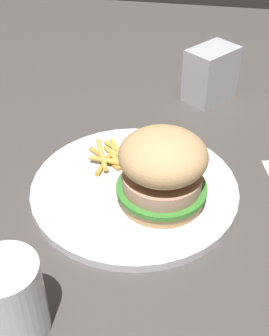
{
  "coord_description": "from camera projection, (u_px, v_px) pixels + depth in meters",
  "views": [
    {
      "loc": [
        -0.07,
        0.49,
        0.42
      ],
      "look_at": [
        0.02,
        0.02,
        0.04
      ],
      "focal_mm": 47.72,
      "sensor_mm": 36.0,
      "label": 1
    }
  ],
  "objects": [
    {
      "name": "fries_pile",
      "position": [
        116.0,
        156.0,
        0.67
      ],
      "size": [
        0.1,
        0.09,
        0.01
      ],
      "color": "gold",
      "rests_on": "plate"
    },
    {
      "name": "napkin_dispenser",
      "position": [
        211.0,
        74.0,
        0.82
      ],
      "size": [
        0.1,
        0.11,
        0.1
      ],
      "primitive_type": "cube",
      "rotation": [
        0.0,
        0.0,
        0.91
      ],
      "color": "#B7BABF",
      "rests_on": "ground_plane"
    },
    {
      "name": "drink_glass",
      "position": [
        11.0,
        301.0,
        0.44
      ],
      "size": [
        0.07,
        0.07,
        0.09
      ],
      "color": "silver",
      "rests_on": "ground_plane"
    },
    {
      "name": "plate",
      "position": [
        134.0,
        188.0,
        0.63
      ],
      "size": [
        0.29,
        0.29,
        0.01
      ],
      "primitive_type": "cylinder",
      "color": "silver",
      "rests_on": "ground_plane"
    },
    {
      "name": "sandwich",
      "position": [
        162.0,
        169.0,
        0.57
      ],
      "size": [
        0.12,
        0.12,
        0.1
      ],
      "color": "tan",
      "rests_on": "plate"
    },
    {
      "name": "ground_plane",
      "position": [
        148.0,
        182.0,
        0.65
      ],
      "size": [
        1.6,
        1.6,
        0.0
      ],
      "primitive_type": "plane",
      "color": "#47423F"
    }
  ]
}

